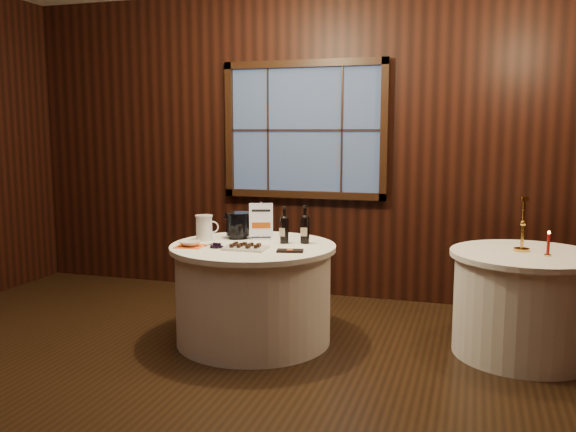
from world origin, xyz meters
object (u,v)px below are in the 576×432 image
(sign_stand, at_px, (261,227))
(glass_pitcher, at_px, (204,228))
(grape_bunch, at_px, (217,246))
(brass_candlestick, at_px, (523,231))
(main_table, at_px, (253,293))
(port_bottle_right, at_px, (305,227))
(side_table, at_px, (524,304))
(port_bottle_left, at_px, (284,228))
(ice_bucket, at_px, (238,225))
(red_candle, at_px, (548,246))
(chocolate_plate, at_px, (246,247))
(chocolate_box, at_px, (290,251))
(cracker_bowl, at_px, (190,243))

(sign_stand, distance_m, glass_pitcher, 0.45)
(grape_bunch, height_order, brass_candlestick, brass_candlestick)
(main_table, relative_size, port_bottle_right, 4.29)
(side_table, height_order, port_bottle_left, port_bottle_left)
(sign_stand, bearing_deg, glass_pitcher, -179.59)
(glass_pitcher, xyz_separation_m, brass_candlestick, (2.41, 0.27, 0.04))
(main_table, relative_size, ice_bucket, 6.01)
(red_candle, bearing_deg, port_bottle_left, -177.69)
(chocolate_plate, bearing_deg, brass_candlestick, 15.27)
(side_table, height_order, red_candle, red_candle)
(main_table, height_order, grape_bunch, grape_bunch)
(brass_candlestick, bearing_deg, port_bottle_right, -173.85)
(chocolate_box, relative_size, cracker_bowl, 1.23)
(grape_bunch, bearing_deg, cracker_bowl, 178.69)
(chocolate_box, relative_size, grape_bunch, 1.15)
(side_table, xyz_separation_m, chocolate_plate, (-1.99, -0.49, 0.40))
(glass_pitcher, relative_size, cracker_bowl, 1.30)
(side_table, relative_size, chocolate_box, 5.63)
(red_candle, bearing_deg, main_table, -174.50)
(chocolate_box, bearing_deg, main_table, 141.07)
(red_candle, bearing_deg, chocolate_plate, -169.45)
(sign_stand, bearing_deg, chocolate_plate, -106.50)
(chocolate_plate, distance_m, red_candle, 2.16)
(side_table, relative_size, glass_pitcher, 5.34)
(glass_pitcher, bearing_deg, chocolate_box, -41.16)
(port_bottle_right, height_order, ice_bucket, port_bottle_right)
(chocolate_plate, xyz_separation_m, chocolate_box, (0.34, 0.01, -0.01))
(port_bottle_right, xyz_separation_m, chocolate_box, (-0.01, -0.36, -0.12))
(chocolate_box, relative_size, glass_pitcher, 0.95)
(side_table, bearing_deg, grape_bunch, -166.90)
(sign_stand, bearing_deg, port_bottle_right, -29.67)
(chocolate_plate, xyz_separation_m, brass_candlestick, (1.96, 0.53, 0.13))
(port_bottle_right, height_order, grape_bunch, port_bottle_right)
(chocolate_box, height_order, grape_bunch, grape_bunch)
(red_candle, bearing_deg, cracker_bowl, -170.81)
(glass_pitcher, distance_m, cracker_bowl, 0.29)
(main_table, relative_size, grape_bunch, 7.69)
(port_bottle_left, bearing_deg, cracker_bowl, -140.35)
(ice_bucket, height_order, brass_candlestick, brass_candlestick)
(glass_pitcher, relative_size, red_candle, 1.13)
(chocolate_box, relative_size, brass_candlestick, 0.48)
(grape_bunch, xyz_separation_m, cracker_bowl, (-0.22, 0.01, 0.00))
(ice_bucket, bearing_deg, grape_bunch, -89.47)
(side_table, bearing_deg, port_bottle_left, -174.49)
(main_table, bearing_deg, brass_candlestick, 9.93)
(chocolate_plate, height_order, grape_bunch, chocolate_plate)
(sign_stand, relative_size, brass_candlestick, 0.76)
(grape_bunch, height_order, red_candle, red_candle)
(chocolate_plate, bearing_deg, cracker_bowl, -177.43)
(chocolate_box, bearing_deg, side_table, 4.84)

